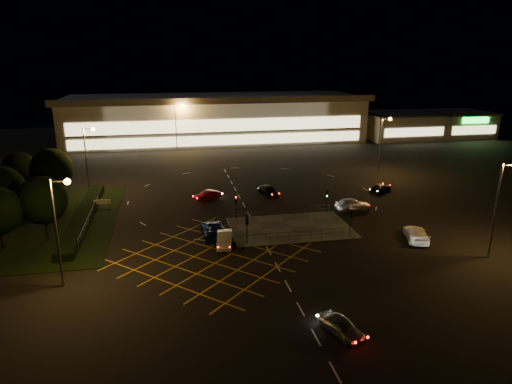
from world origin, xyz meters
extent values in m
plane|color=black|center=(0.00, 0.00, 0.00)|extent=(180.00, 180.00, 0.00)
cube|color=#4C4944|center=(2.00, -2.00, 0.06)|extent=(14.00, 9.00, 0.12)
cube|color=black|center=(-28.00, 6.00, 0.04)|extent=(18.00, 30.00, 0.08)
cube|color=black|center=(-23.00, 6.00, 0.50)|extent=(2.00, 26.00, 1.00)
cube|color=beige|center=(0.00, 62.00, 5.00)|extent=(70.00, 25.00, 10.00)
cube|color=slate|center=(0.00, 62.00, 10.20)|extent=(72.00, 26.50, 0.60)
cube|color=#FFEAA5|center=(0.00, 49.45, 5.00)|extent=(66.00, 0.20, 3.00)
cube|color=#FFEAA5|center=(0.00, 49.45, 1.80)|extent=(66.00, 0.20, 2.20)
cube|color=beige|center=(46.00, 54.00, 3.00)|extent=(18.00, 14.00, 6.00)
cube|color=slate|center=(46.00, 54.00, 6.15)|extent=(18.80, 14.80, 0.40)
cube|color=#FFEAA5|center=(46.00, 46.95, 2.60)|extent=(15.30, 0.20, 2.00)
cube|color=beige|center=(62.00, 54.00, 3.00)|extent=(14.00, 14.00, 6.00)
cube|color=slate|center=(62.00, 54.00, 6.15)|extent=(14.80, 14.80, 0.40)
cube|color=#FFEAA5|center=(62.00, 46.95, 2.60)|extent=(11.90, 0.20, 2.00)
cube|color=#19E533|center=(62.00, 46.85, 5.00)|extent=(7.00, 0.30, 1.40)
cylinder|color=slate|center=(-22.00, -12.00, 5.00)|extent=(0.20, 0.20, 10.00)
cylinder|color=slate|center=(-21.30, -12.00, 9.80)|extent=(1.40, 0.12, 0.12)
sphere|color=orange|center=(-20.60, -12.00, 9.75)|extent=(0.56, 0.56, 0.56)
cylinder|color=slate|center=(20.00, -14.00, 5.00)|extent=(0.20, 0.20, 10.00)
cylinder|color=slate|center=(20.70, -14.00, 9.80)|extent=(1.40, 0.12, 0.12)
cylinder|color=slate|center=(-24.00, 18.00, 5.00)|extent=(0.20, 0.20, 10.00)
cylinder|color=slate|center=(-23.30, 18.00, 9.80)|extent=(1.40, 0.12, 0.12)
sphere|color=orange|center=(-22.60, 18.00, 9.75)|extent=(0.56, 0.56, 0.56)
cylinder|color=slate|center=(24.00, 20.00, 5.00)|extent=(0.20, 0.20, 10.00)
cylinder|color=slate|center=(24.70, 20.00, 9.80)|extent=(1.40, 0.12, 0.12)
sphere|color=orange|center=(25.40, 20.00, 9.75)|extent=(0.56, 0.56, 0.56)
cylinder|color=slate|center=(-10.00, 48.00, 5.00)|extent=(0.20, 0.20, 10.00)
cylinder|color=slate|center=(-9.30, 48.00, 9.80)|extent=(1.40, 0.12, 0.12)
sphere|color=orange|center=(-8.60, 48.00, 9.75)|extent=(0.56, 0.56, 0.56)
cylinder|color=slate|center=(30.00, 50.00, 5.00)|extent=(0.20, 0.20, 10.00)
cylinder|color=slate|center=(30.70, 50.00, 9.80)|extent=(1.40, 0.12, 0.12)
sphere|color=orange|center=(31.40, 50.00, 9.75)|extent=(0.56, 0.56, 0.56)
cylinder|color=black|center=(-4.00, -6.00, 1.62)|extent=(0.10, 0.10, 3.00)
cube|color=black|center=(-4.00, -6.00, 2.82)|extent=(0.28, 0.18, 0.90)
sphere|color=#19FF33|center=(-4.00, -5.87, 2.82)|extent=(0.16, 0.16, 0.16)
cylinder|color=black|center=(8.00, -6.00, 1.62)|extent=(0.10, 0.10, 3.00)
cube|color=black|center=(8.00, -6.00, 2.82)|extent=(0.28, 0.18, 0.90)
sphere|color=#19FF33|center=(8.00, -5.87, 2.82)|extent=(0.16, 0.16, 0.16)
cylinder|color=black|center=(-4.00, 2.00, 1.62)|extent=(0.10, 0.10, 3.00)
cube|color=black|center=(-4.00, 2.00, 2.82)|extent=(0.28, 0.18, 0.90)
sphere|color=#FF0C0C|center=(-4.00, 1.87, 2.82)|extent=(0.16, 0.16, 0.16)
cylinder|color=black|center=(8.00, 2.00, 1.62)|extent=(0.10, 0.10, 3.00)
cube|color=black|center=(8.00, 2.00, 2.82)|extent=(0.28, 0.18, 0.90)
sphere|color=#19FF33|center=(8.00, 1.87, 2.82)|extent=(0.16, 0.16, 0.16)
cylinder|color=black|center=(-30.00, -2.00, 1.26)|extent=(0.36, 0.36, 2.52)
cylinder|color=black|center=(-32.00, 6.00, 1.35)|extent=(0.36, 0.36, 2.70)
sphere|color=black|center=(-32.00, 6.00, 4.65)|extent=(5.40, 5.40, 5.40)
cylinder|color=black|center=(-28.00, 14.00, 1.44)|extent=(0.36, 0.36, 2.88)
sphere|color=black|center=(-28.00, 14.00, 4.96)|extent=(5.76, 5.76, 5.76)
cylinder|color=black|center=(-34.00, 20.00, 1.17)|extent=(0.36, 0.36, 2.34)
sphere|color=black|center=(-34.00, 20.00, 4.03)|extent=(4.68, 4.68, 4.68)
cylinder|color=black|center=(-26.00, 0.00, 1.35)|extent=(0.36, 0.36, 2.70)
sphere|color=black|center=(-26.00, 0.00, 4.65)|extent=(5.40, 5.40, 5.40)
imported|color=#B7B9BF|center=(-0.01, -23.95, 0.68)|extent=(2.91, 4.28, 1.35)
imported|color=silver|center=(-6.46, -5.67, 0.74)|extent=(2.26, 4.68, 1.48)
imported|color=#0D2150|center=(-7.31, -3.33, 0.78)|extent=(2.93, 5.76, 1.56)
imported|color=black|center=(2.50, 12.01, 0.66)|extent=(3.03, 4.86, 1.31)
imported|color=silver|center=(12.14, 3.12, 0.79)|extent=(4.75, 2.15, 1.58)
imported|color=maroon|center=(-6.69, 11.55, 0.64)|extent=(4.08, 2.88, 1.28)
imported|color=black|center=(19.72, 10.40, 0.62)|extent=(4.77, 4.34, 1.24)
imported|color=white|center=(15.01, -8.35, 0.78)|extent=(3.72, 5.76, 1.55)
camera|label=1|loc=(-12.04, -51.89, 20.03)|focal=32.00mm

